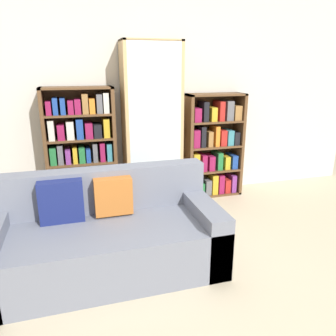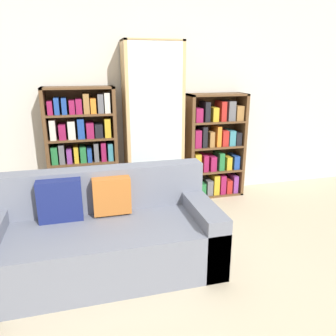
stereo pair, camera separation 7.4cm
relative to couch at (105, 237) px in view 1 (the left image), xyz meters
The scene contains 7 objects.
ground_plane 0.95m from the couch, 50.17° to the right, with size 16.00×16.00×0.00m, color beige.
wall_back 1.99m from the couch, 69.78° to the left, with size 6.43×0.06×2.70m.
couch is the anchor object (origin of this frame).
bookshelf_left 1.44m from the couch, 94.65° to the left, with size 0.81×0.32×1.47m.
display_cabinet 1.70m from the couch, 61.18° to the left, with size 0.70×0.36×1.98m.
bookshelf_right 2.13m from the couch, 40.87° to the left, with size 0.76×0.32×1.36m.
wine_bottle 1.46m from the couch, 37.73° to the left, with size 0.08×0.08×0.40m.
Camera 1 is at (-0.77, -1.85, 1.68)m, focal length 35.00 mm.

